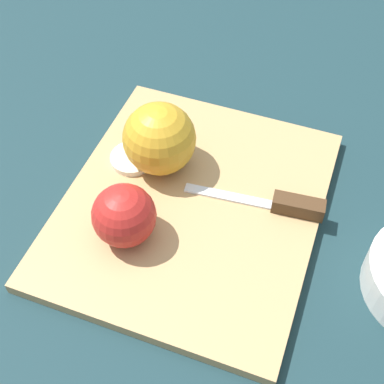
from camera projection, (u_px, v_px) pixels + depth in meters
The scene contains 6 objects.
ground_plane at pixel (192, 210), 0.64m from camera, with size 4.00×4.00×0.00m, color #193338.
cutting_board at pixel (192, 207), 0.64m from camera, with size 0.38×0.34×0.02m.
apple_half_left at pixel (124, 216), 0.58m from camera, with size 0.07×0.07×0.07m.
apple_half_right at pixel (160, 139), 0.64m from camera, with size 0.09×0.09×0.09m.
knife at pixel (288, 205), 0.62m from camera, with size 0.02×0.17×0.02m.
apple_slice at pixel (132, 158), 0.67m from camera, with size 0.06×0.06×0.01m.
Camera 1 is at (-0.38, -0.08, 0.51)m, focal length 50.00 mm.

